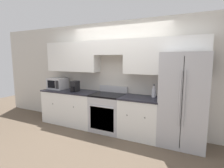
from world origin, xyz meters
TOP-DOWN VIEW (x-y plane):
  - ground_plane at (0.00, 0.00)m, footprint 12.00×12.00m
  - wall_back at (0.01, 0.58)m, footprint 8.00×0.39m
  - lower_cabinets_left at (-1.23, 0.31)m, footprint 1.52×0.64m
  - lower_cabinets_right at (0.69, 0.31)m, footprint 0.86×0.64m
  - oven_range at (-0.11, 0.31)m, footprint 0.75×0.65m
  - refrigerator at (1.54, 0.34)m, footprint 0.87×0.72m
  - microwave at (-1.69, 0.34)m, footprint 0.47×0.40m
  - bottle at (0.93, 0.47)m, footprint 0.09×0.09m
  - coffee_maker at (-1.02, 0.24)m, footprint 0.16×0.26m

SIDE VIEW (x-z plane):
  - ground_plane at x=0.00m, z-range 0.00..0.00m
  - lower_cabinets_left at x=-1.23m, z-range 0.00..0.88m
  - lower_cabinets_right at x=0.69m, z-range 0.00..0.88m
  - oven_range at x=-0.11m, z-range -0.07..0.97m
  - refrigerator at x=1.54m, z-range 0.00..1.83m
  - bottle at x=0.93m, z-range 0.85..1.13m
  - coffee_maker at x=-1.02m, z-range 0.87..1.14m
  - microwave at x=-1.69m, z-range 0.88..1.19m
  - wall_back at x=0.01m, z-range 0.20..2.80m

